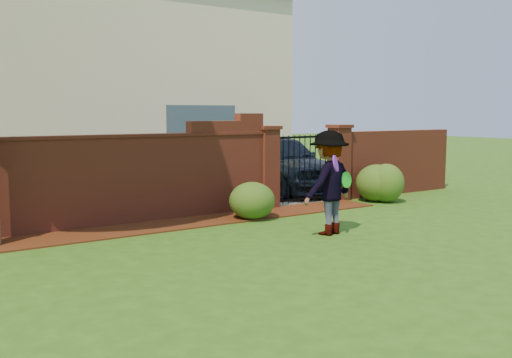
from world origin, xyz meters
TOP-DOWN VIEW (x-y plane):
  - ground at (0.00, 0.00)m, footprint 80.00×80.00m
  - mulch_bed at (-0.95, 3.34)m, footprint 11.10×1.08m
  - brick_wall at (-2.01, 4.00)m, footprint 8.70×0.31m
  - brick_wall_return at (6.60, 4.00)m, footprint 4.00×0.25m
  - pillar_left at (2.40, 4.00)m, footprint 0.50×0.50m
  - pillar_right at (4.60, 4.00)m, footprint 0.50×0.50m
  - iron_gate at (3.50, 4.00)m, footprint 1.78×0.03m
  - driveway at (3.50, 8.00)m, footprint 3.20×8.00m
  - house at (1.00, 12.00)m, footprint 12.40×6.40m
  - car at (4.25, 5.90)m, footprint 2.11×4.80m
  - shrub_left at (1.31, 3.01)m, footprint 0.94×0.94m
  - shrub_middle at (5.28, 3.04)m, footprint 0.86×0.86m
  - shrub_right at (5.19, 3.27)m, footprint 1.03×1.03m
  - man at (1.63, 0.99)m, footprint 1.32×0.92m
  - frisbee_purple at (1.40, 0.61)m, footprint 0.28×0.24m
  - frisbee_green at (1.92, 0.89)m, footprint 0.30×0.12m

SIDE VIEW (x-z plane):
  - ground at x=0.00m, z-range -0.01..0.00m
  - driveway at x=3.50m, z-range 0.00..0.01m
  - mulch_bed at x=-0.95m, z-range 0.00..0.03m
  - shrub_left at x=1.31m, z-range 0.00..0.77m
  - shrub_right at x=5.19m, z-range 0.00..0.91m
  - shrub_middle at x=5.28m, z-range 0.00..0.94m
  - car at x=4.25m, z-range 0.00..1.61m
  - brick_wall_return at x=6.60m, z-range 0.00..1.70m
  - iron_gate at x=3.50m, z-range 0.05..1.65m
  - brick_wall at x=-2.01m, z-range -0.15..2.01m
  - man at x=1.63m, z-range 0.00..1.86m
  - pillar_left at x=2.40m, z-range 0.02..1.90m
  - pillar_right at x=4.60m, z-range 0.02..1.90m
  - frisbee_green at x=1.92m, z-range 0.83..1.13m
  - frisbee_purple at x=1.40m, z-range 1.18..1.46m
  - house at x=1.00m, z-range 0.01..6.31m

